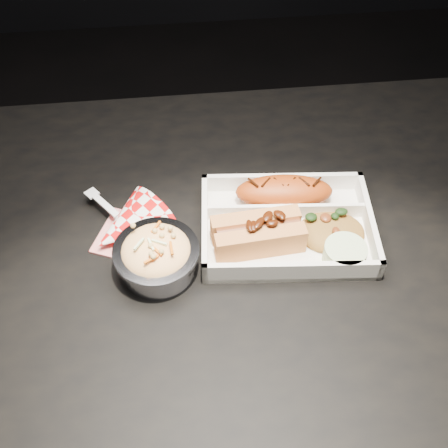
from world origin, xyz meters
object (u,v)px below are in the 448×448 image
Objects in this scene: fried_pastry at (284,192)px; hotdog at (258,232)px; foil_coleslaw_cup at (157,255)px; napkin_fork at (128,227)px; food_tray at (286,228)px; dining_table at (244,293)px.

hotdog is at bearing -123.64° from fried_pastry.
foil_coleslaw_cup is 0.08m from napkin_fork.
napkin_fork is at bearing 179.67° from food_tray.
dining_table is 10.08× the size of foil_coleslaw_cup.
napkin_fork is (-0.04, 0.07, -0.02)m from foil_coleslaw_cup.
fried_pastry reaches higher than dining_table.
food_tray is at bearing 14.32° from foil_coleslaw_cup.
dining_table is 0.13m from food_tray.
fried_pastry is 1.11× the size of hotdog.
fried_pastry is at bearing 27.86° from foil_coleslaw_cup.
food_tray is at bearing 21.52° from hotdog.
fried_pastry reaches higher than food_tray.
fried_pastry is 0.95× the size of napkin_fork.
foil_coleslaw_cup reaches higher than food_tray.
food_tray is at bearing 46.87° from napkin_fork.
fried_pastry is at bearing 60.13° from napkin_fork.
food_tray is 1.98× the size of hotdog.
hotdog is at bearing 44.46° from dining_table.
dining_table is 0.17m from fried_pastry.
foil_coleslaw_cup is (-0.15, -0.03, -0.00)m from hotdog.
fried_pastry is (0.07, 0.10, 0.12)m from dining_table.
food_tray is 0.06m from fried_pastry.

